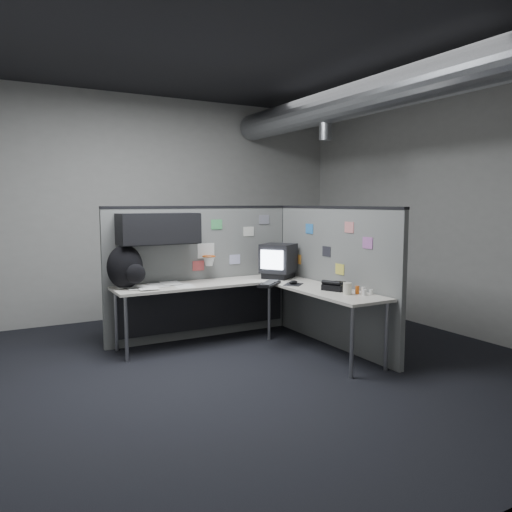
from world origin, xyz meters
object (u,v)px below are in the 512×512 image
monitor (278,260)px  backpack (126,267)px  desk (241,294)px  phone (335,286)px  keyboard (269,284)px

monitor → backpack: bearing=-174.3°
desk → phone: bearing=-50.4°
desk → keyboard: (0.24, -0.23, 0.13)m
phone → desk: bearing=115.6°
keyboard → phone: 0.77m
keyboard → backpack: size_ratio=0.86×
monitor → backpack: backpack is taller
monitor → keyboard: 0.60m
backpack → monitor: bearing=-13.7°
phone → backpack: backpack is taller
phone → backpack: 2.29m
keyboard → backpack: 1.60m
desk → keyboard: bearing=-43.5°
keyboard → phone: phone is taller
keyboard → monitor: bearing=52.8°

